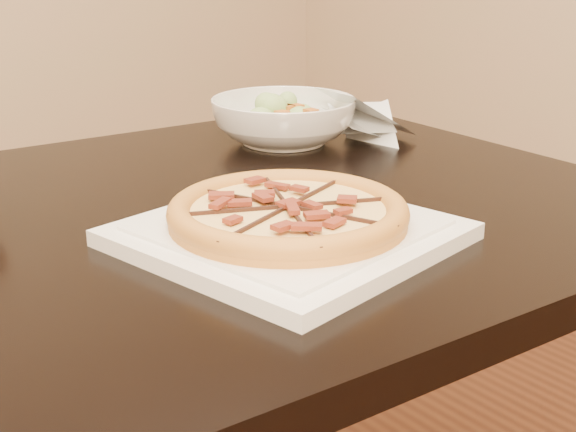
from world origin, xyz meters
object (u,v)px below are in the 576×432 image
object	(u,v)px
dining_table	(124,311)
pizza	(288,213)
salad_bowl	(284,121)
plate	(288,233)

from	to	relation	value
dining_table	pizza	distance (m)	0.25
dining_table	pizza	size ratio (longest dim) A/B	5.23
dining_table	salad_bowl	xyz separation A→B (m)	(0.39, 0.19, 0.15)
plate	dining_table	bearing A→B (deg)	125.60
dining_table	plate	bearing A→B (deg)	-54.40
plate	salad_bowl	size ratio (longest dim) A/B	1.53
pizza	salad_bowl	bearing A→B (deg)	52.84
salad_bowl	dining_table	bearing A→B (deg)	-154.05
pizza	salad_bowl	size ratio (longest dim) A/B	1.13
plate	pizza	size ratio (longest dim) A/B	1.36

